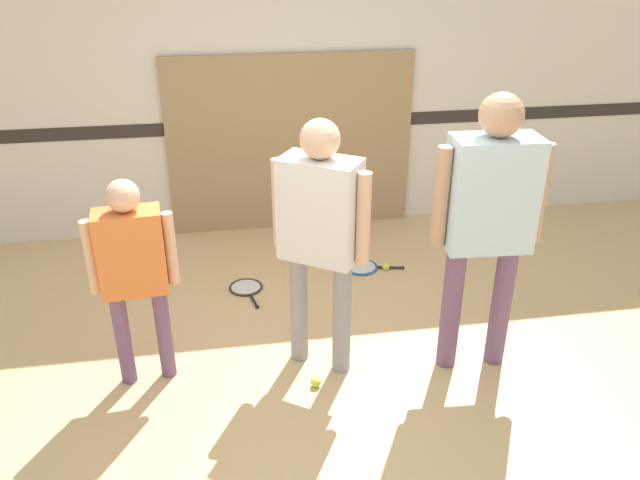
% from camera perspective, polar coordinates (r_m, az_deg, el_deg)
% --- Properties ---
extents(ground_plane, '(16.00, 16.00, 0.00)m').
position_cam_1_polar(ground_plane, '(4.20, -1.54, -12.46)').
color(ground_plane, tan).
extents(wall_back, '(16.00, 0.07, 3.20)m').
position_cam_1_polar(wall_back, '(5.80, -5.21, 15.95)').
color(wall_back, silver).
rests_on(wall_back, ground_plane).
extents(wall_panel, '(2.30, 0.05, 1.67)m').
position_cam_1_polar(wall_panel, '(5.95, -2.65, 8.75)').
color(wall_panel, '#9E7F56').
rests_on(wall_panel, ground_plane).
extents(person_instructor, '(0.55, 0.48, 1.69)m').
position_cam_1_polar(person_instructor, '(3.78, -0.00, 1.57)').
color(person_instructor, gray).
rests_on(person_instructor, ground_plane).
extents(person_student_left, '(0.52, 0.25, 1.39)m').
position_cam_1_polar(person_student_left, '(3.89, -16.75, -2.00)').
color(person_student_left, '#6B4C70').
rests_on(person_student_left, ground_plane).
extents(person_student_right, '(0.70, 0.31, 1.84)m').
position_cam_1_polar(person_student_right, '(3.89, 15.20, 2.80)').
color(person_student_right, '#6B4C70').
rests_on(person_student_right, ground_plane).
extents(racket_spare_on_floor, '(0.55, 0.35, 0.03)m').
position_cam_1_polar(racket_spare_on_floor, '(5.45, 3.96, -2.46)').
color(racket_spare_on_floor, blue).
rests_on(racket_spare_on_floor, ground_plane).
extents(racket_second_spare, '(0.33, 0.50, 0.03)m').
position_cam_1_polar(racket_second_spare, '(5.16, -6.75, -4.40)').
color(racket_second_spare, '#28282D').
rests_on(racket_second_spare, ground_plane).
extents(tennis_ball_near_instructor, '(0.07, 0.07, 0.07)m').
position_cam_1_polar(tennis_ball_near_instructor, '(4.11, -0.39, -12.88)').
color(tennis_ball_near_instructor, '#CCE038').
rests_on(tennis_ball_near_instructor, ground_plane).
extents(tennis_ball_by_spare_racket, '(0.07, 0.07, 0.07)m').
position_cam_1_polar(tennis_ball_by_spare_racket, '(5.43, 6.03, -2.41)').
color(tennis_ball_by_spare_racket, '#CCE038').
rests_on(tennis_ball_by_spare_racket, ground_plane).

